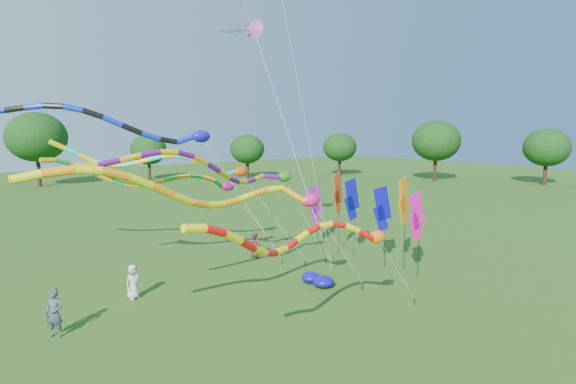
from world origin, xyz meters
TOP-DOWN VIEW (x-y plane):
  - ground at (0.00, 0.00)m, footprint 160.00×160.00m
  - tree_ring at (1.07, 3.56)m, footprint 118.96×119.25m
  - tube_kite_red at (-3.70, -2.28)m, footprint 11.57×2.62m
  - tube_kite_orange at (-5.25, 0.90)m, footprint 14.11×1.88m
  - tube_kite_purple at (-3.62, 4.01)m, footprint 13.46×3.20m
  - tube_kite_blue at (-6.72, 10.48)m, footprint 15.19×6.78m
  - tube_kite_cyan at (-4.17, 7.80)m, footprint 11.82×3.38m
  - tube_kite_green at (-4.09, 9.35)m, footprint 12.17×1.86m
  - delta_kite_high_c at (1.08, 9.13)m, footprint 3.67×5.89m
  - banner_pole_red at (5.63, 7.10)m, footprint 1.12×0.48m
  - banner_pole_violet at (5.80, 9.37)m, footprint 1.16×0.10m
  - banner_pole_magenta_a at (5.57, 1.16)m, footprint 1.16×0.10m
  - banner_pole_blue_a at (5.60, 3.51)m, footprint 1.14×0.37m
  - banner_pole_orange at (6.14, 2.49)m, footprint 1.14×0.37m
  - banner_pole_blue_b at (5.89, 6.14)m, footprint 1.16×0.12m
  - blue_nylon_heap at (1.33, 3.25)m, footprint 1.34×1.86m
  - person_a at (-6.95, 6.75)m, footprint 0.88×0.70m
  - person_b at (-10.61, 4.50)m, footprint 0.78×0.77m
  - person_c at (1.12, 9.27)m, footprint 0.71×0.84m

SIDE VIEW (x-z plane):
  - ground at x=0.00m, z-range 0.00..0.00m
  - blue_nylon_heap at x=1.33m, z-range -0.03..0.50m
  - person_c at x=1.12m, z-range 0.00..1.53m
  - person_a at x=-6.95m, z-range 0.00..1.56m
  - person_b at x=-10.61m, z-range 0.00..1.82m
  - banner_pole_violet at x=5.80m, z-range 0.77..4.82m
  - banner_pole_magenta_a at x=5.57m, z-range 0.96..5.40m
  - banner_pole_blue_a at x=5.60m, z-range 0.99..5.50m
  - banner_pole_blue_b at x=5.89m, z-range 1.07..5.74m
  - banner_pole_red at x=5.63m, z-range 1.23..6.22m
  - banner_pole_orange at x=6.14m, z-range 1.25..6.29m
  - tube_kite_red at x=-3.70m, z-range 1.12..7.00m
  - tube_kite_green at x=-4.09m, z-range 1.56..8.35m
  - tube_kite_orange at x=-5.25m, z-range 1.70..8.84m
  - tree_ring at x=1.07m, z-range 0.67..10.26m
  - tube_kite_purple at x=-3.62m, z-range 2.06..9.46m
  - tube_kite_cyan at x=-4.17m, z-range 2.08..9.59m
  - tube_kite_blue at x=-6.72m, z-range 3.06..12.56m
  - delta_kite_high_c at x=1.08m, z-range 6.07..19.98m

